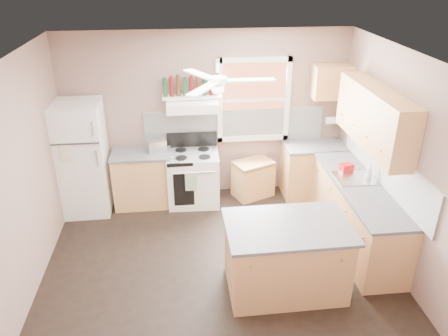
{
  "coord_description": "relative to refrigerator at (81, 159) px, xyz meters",
  "views": [
    {
      "loc": [
        -0.42,
        -4.62,
        3.68
      ],
      "look_at": [
        0.1,
        0.3,
        1.25
      ],
      "focal_mm": 35.0,
      "sensor_mm": 36.0,
      "label": 1
    }
  ],
  "objects": [
    {
      "name": "floor",
      "position": [
        1.95,
        -1.6,
        -0.88
      ],
      "size": [
        4.5,
        4.5,
        0.0
      ],
      "primitive_type": "plane",
      "color": "black",
      "rests_on": "ground"
    },
    {
      "name": "ceiling",
      "position": [
        1.95,
        -1.6,
        1.82
      ],
      "size": [
        4.5,
        4.5,
        0.0
      ],
      "primitive_type": "plane",
      "color": "white",
      "rests_on": "ground"
    },
    {
      "name": "wall_back",
      "position": [
        1.95,
        0.43,
        0.47
      ],
      "size": [
        4.5,
        0.05,
        2.7
      ],
      "primitive_type": "cube",
      "color": "#816559",
      "rests_on": "ground"
    },
    {
      "name": "wall_right",
      "position": [
        4.22,
        -1.6,
        0.47
      ],
      "size": [
        0.05,
        4.0,
        2.7
      ],
      "primitive_type": "cube",
      "color": "#816559",
      "rests_on": "ground"
    },
    {
      "name": "wall_left",
      "position": [
        -0.32,
        -1.6,
        0.47
      ],
      "size": [
        0.05,
        4.0,
        2.7
      ],
      "primitive_type": "cube",
      "color": "#816559",
      "rests_on": "ground"
    },
    {
      "name": "backsplash_back",
      "position": [
        2.4,
        0.39,
        0.29
      ],
      "size": [
        2.9,
        0.03,
        0.55
      ],
      "primitive_type": "cube",
      "color": "white",
      "rests_on": "wall_back"
    },
    {
      "name": "backsplash_right",
      "position": [
        4.18,
        -1.3,
        0.29
      ],
      "size": [
        0.03,
        2.6,
        0.55
      ],
      "primitive_type": "cube",
      "color": "white",
      "rests_on": "wall_right"
    },
    {
      "name": "window_view",
      "position": [
        2.7,
        0.38,
        0.72
      ],
      "size": [
        1.0,
        0.02,
        1.2
      ],
      "primitive_type": "cube",
      "color": "brown",
      "rests_on": "wall_back"
    },
    {
      "name": "window_frame",
      "position": [
        2.7,
        0.36,
        0.72
      ],
      "size": [
        1.16,
        0.07,
        1.36
      ],
      "primitive_type": "cube",
      "color": "white",
      "rests_on": "wall_back"
    },
    {
      "name": "refrigerator",
      "position": [
        0.0,
        0.0,
        0.0
      ],
      "size": [
        0.76,
        0.74,
        1.76
      ],
      "primitive_type": "cube",
      "rotation": [
        0.0,
        0.0,
        0.02
      ],
      "color": "white",
      "rests_on": "floor"
    },
    {
      "name": "base_cabinet_left",
      "position": [
        0.89,
        0.1,
        -0.45
      ],
      "size": [
        0.9,
        0.6,
        0.86
      ],
      "primitive_type": "cube",
      "color": "tan",
      "rests_on": "floor"
    },
    {
      "name": "counter_left",
      "position": [
        0.89,
        0.1,
        -0.0
      ],
      "size": [
        0.92,
        0.62,
        0.04
      ],
      "primitive_type": "cube",
      "color": "#515154",
      "rests_on": "base_cabinet_left"
    },
    {
      "name": "toaster",
      "position": [
        1.15,
        0.12,
        0.11
      ],
      "size": [
        0.31,
        0.23,
        0.18
      ],
      "primitive_type": "cube",
      "rotation": [
        0.0,
        0.0,
        0.29
      ],
      "color": "silver",
      "rests_on": "counter_left"
    },
    {
      "name": "stove",
      "position": [
        1.7,
        0.04,
        -0.45
      ],
      "size": [
        0.83,
        0.67,
        0.86
      ],
      "primitive_type": "cube",
      "rotation": [
        0.0,
        0.0,
        -0.04
      ],
      "color": "white",
      "rests_on": "floor"
    },
    {
      "name": "range_hood",
      "position": [
        1.72,
        0.15,
        0.74
      ],
      "size": [
        0.78,
        0.5,
        0.14
      ],
      "primitive_type": "cube",
      "color": "white",
      "rests_on": "wall_back"
    },
    {
      "name": "bottle_shelf",
      "position": [
        1.72,
        0.27,
        0.84
      ],
      "size": [
        0.9,
        0.26,
        0.03
      ],
      "primitive_type": "cube",
      "color": "white",
      "rests_on": "range_hood"
    },
    {
      "name": "cart",
      "position": [
        2.69,
        0.15,
        -0.57
      ],
      "size": [
        0.74,
        0.63,
        0.62
      ],
      "primitive_type": "cube",
      "rotation": [
        0.0,
        0.0,
        0.41
      ],
      "color": "tan",
      "rests_on": "floor"
    },
    {
      "name": "base_cabinet_corner",
      "position": [
        3.7,
        0.1,
        -0.45
      ],
      "size": [
        1.0,
        0.6,
        0.86
      ],
      "primitive_type": "cube",
      "color": "tan",
      "rests_on": "floor"
    },
    {
      "name": "base_cabinet_right",
      "position": [
        3.9,
        -1.3,
        -0.45
      ],
      "size": [
        0.6,
        2.2,
        0.86
      ],
      "primitive_type": "cube",
      "color": "tan",
      "rests_on": "floor"
    },
    {
      "name": "counter_corner",
      "position": [
        3.7,
        0.1,
        -0.0
      ],
      "size": [
        1.02,
        0.62,
        0.04
      ],
      "primitive_type": "cube",
      "color": "#515154",
      "rests_on": "base_cabinet_corner"
    },
    {
      "name": "counter_right",
      "position": [
        3.89,
        -1.3,
        -0.0
      ],
      "size": [
        0.62,
        2.22,
        0.04
      ],
      "primitive_type": "cube",
      "color": "#515154",
      "rests_on": "base_cabinet_right"
    },
    {
      "name": "sink",
      "position": [
        3.89,
        -1.1,
        0.01
      ],
      "size": [
        0.55,
        0.45,
        0.03
      ],
      "primitive_type": "cube",
      "color": "silver",
      "rests_on": "counter_right"
    },
    {
      "name": "faucet",
      "position": [
        4.05,
        -1.1,
        0.09
      ],
      "size": [
        0.03,
        0.03,
        0.14
      ],
      "primitive_type": "cylinder",
      "color": "silver",
      "rests_on": "sink"
    },
    {
      "name": "upper_cabinet_right",
      "position": [
        4.03,
        -1.1,
        0.9
      ],
      "size": [
        0.33,
        1.8,
        0.76
      ],
      "primitive_type": "cube",
      "color": "tan",
      "rests_on": "wall_right"
    },
    {
      "name": "upper_cabinet_corner",
      "position": [
        3.9,
        0.23,
        1.02
      ],
      "size": [
        0.6,
        0.33,
        0.52
      ],
      "primitive_type": "cube",
      "color": "tan",
      "rests_on": "wall_back"
    },
    {
      "name": "paper_towel",
      "position": [
        4.02,
        0.26,
        0.37
      ],
      "size": [
        0.26,
        0.12,
        0.12
      ],
      "primitive_type": "cylinder",
      "rotation": [
        0.0,
        1.57,
        0.0
      ],
      "color": "white",
      "rests_on": "wall_back"
    },
    {
      "name": "island",
      "position": [
        2.7,
        -2.14,
        -0.45
      ],
      "size": [
        1.37,
        0.88,
        0.86
      ],
      "primitive_type": "cube",
      "rotation": [
        0.0,
        0.0,
        0.02
      ],
      "color": "tan",
      "rests_on": "floor"
    },
    {
      "name": "island_top",
      "position": [
        2.7,
        -2.14,
        -0.0
      ],
      "size": [
        1.45,
        0.96,
        0.04
      ],
      "primitive_type": "cube",
      "rotation": [
        0.0,
        0.0,
        0.02
      ],
      "color": "#515154",
      "rests_on": "island"
    },
    {
      "name": "ceiling_fan_hub",
      "position": [
        1.95,
        -1.6,
        1.57
      ],
      "size": [
        0.2,
        0.2,
        0.08
      ],
      "primitive_type": "cylinder",
      "color": "white",
      "rests_on": "ceiling"
    },
    {
      "name": "soap_bottle",
      "position": [
        4.07,
        -1.12,
        0.13
      ],
      "size": [
        0.12,
        0.12,
        0.22
      ],
      "primitive_type": "imported",
      "rotation": [
        0.0,
        0.0,
        2.19
      ],
      "color": "silver",
      "rests_on": "counter_right"
    },
    {
      "name": "red_caddy",
      "position": [
        3.85,
        -0.85,
        0.07
      ],
      "size": [
        0.2,
        0.16,
        0.1
      ],
      "primitive_type": "cube",
      "rotation": [
        0.0,
        0.0,
        0.23
      ],
      "color": "#AB110E",
      "rests_on": "counter_right"
    },
    {
      "name": "wine_bottles",
      "position": [
        1.72,
        0.27,
        1.0
      ],
      "size": [
        0.86,
        0.06,
        0.31
      ],
      "color": "#143819",
      "rests_on": "bottle_shelf"
    }
  ]
}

